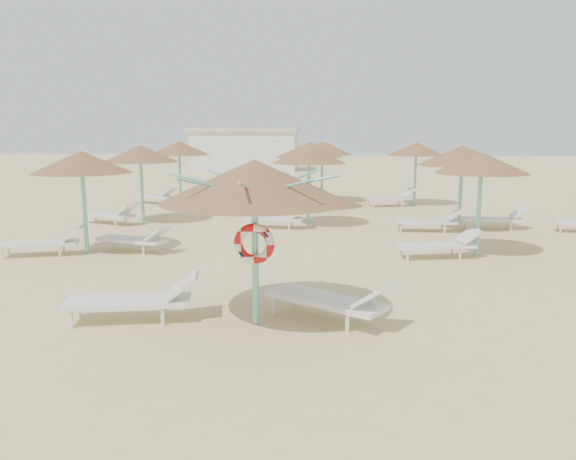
{
  "coord_description": "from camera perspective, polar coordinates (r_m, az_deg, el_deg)",
  "views": [
    {
      "loc": [
        1.5,
        -8.86,
        3.23
      ],
      "look_at": [
        0.5,
        1.7,
        1.3
      ],
      "focal_mm": 35.0,
      "sensor_mm": 36.0,
      "label": 1
    }
  ],
  "objects": [
    {
      "name": "lounger_main_b",
      "position": [
        9.52,
        4.59,
        -7.05
      ],
      "size": [
        2.29,
        1.78,
        0.83
      ],
      "rotation": [
        0.0,
        0.0,
        -0.56
      ],
      "color": "silver",
      "rests_on": "ground"
    },
    {
      "name": "main_palapa",
      "position": [
        9.04,
        -3.43,
        4.92
      ],
      "size": [
        3.06,
        3.06,
        2.74
      ],
      "color": "#74C9B1",
      "rests_on": "ground"
    },
    {
      "name": "lounger_main_a",
      "position": [
        9.89,
        -15.09,
        -6.78
      ],
      "size": [
        2.31,
        1.09,
        0.81
      ],
      "rotation": [
        0.0,
        0.0,
        0.2
      ],
      "color": "silver",
      "rests_on": "ground"
    },
    {
      "name": "palapa_field",
      "position": [
        19.41,
        5.81,
        7.5
      ],
      "size": [
        20.11,
        13.42,
        2.71
      ],
      "color": "#74C9B1",
      "rests_on": "ground"
    },
    {
      "name": "service_hut",
      "position": [
        44.53,
        -4.32,
        8.22
      ],
      "size": [
        8.4,
        4.4,
        3.25
      ],
      "color": "silver",
      "rests_on": "ground"
    },
    {
      "name": "ground",
      "position": [
        9.55,
        -3.98,
        -9.48
      ],
      "size": [
        120.0,
        120.0,
        0.0
      ],
      "primitive_type": "plane",
      "color": "#CFB87E",
      "rests_on": "ground"
    }
  ]
}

